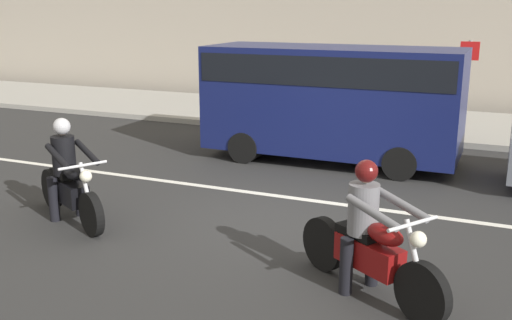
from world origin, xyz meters
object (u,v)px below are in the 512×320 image
object	(u,v)px
parked_van_navy	(332,96)
motorcycle_with_rider_gray	(369,241)
motorcycle_with_rider_black_leather	(68,180)
pedestrian_bystander	(391,87)
street_sign_post	(467,76)

from	to	relation	value
parked_van_navy	motorcycle_with_rider_gray	bearing A→B (deg)	-69.60
motorcycle_with_rider_black_leather	pedestrian_bystander	bearing A→B (deg)	70.03
motorcycle_with_rider_black_leather	parked_van_navy	distance (m)	5.65
motorcycle_with_rider_gray	parked_van_navy	bearing A→B (deg)	110.40
parked_van_navy	street_sign_post	size ratio (longest dim) A/B	2.32
parked_van_navy	pedestrian_bystander	bearing A→B (deg)	81.56
pedestrian_bystander	parked_van_navy	bearing A→B (deg)	-98.44
motorcycle_with_rider_gray	pedestrian_bystander	size ratio (longest dim) A/B	1.12
motorcycle_with_rider_gray	pedestrian_bystander	bearing A→B (deg)	99.60
street_sign_post	pedestrian_bystander	bearing A→B (deg)	-178.98
motorcycle_with_rider_gray	parked_van_navy	xyz separation A→B (m)	(-2.05, 5.52, 0.73)
street_sign_post	parked_van_navy	bearing A→B (deg)	-123.29
motorcycle_with_rider_gray	parked_van_navy	distance (m)	5.94
street_sign_post	motorcycle_with_rider_black_leather	bearing A→B (deg)	-119.88
motorcycle_with_rider_gray	motorcycle_with_rider_black_leather	world-z (taller)	motorcycle_with_rider_black_leather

